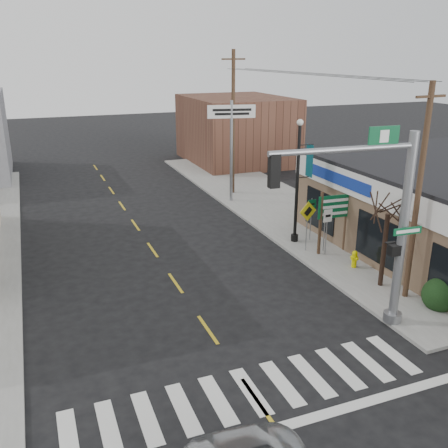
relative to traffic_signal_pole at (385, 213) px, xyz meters
name	(u,v)px	position (x,y,z in m)	size (l,w,h in m)	color
ground	(256,400)	(-5.38, -1.95, -4.23)	(140.00, 140.00, 0.00)	black
sidewalk_right	(303,221)	(3.62, 11.05, -4.16)	(6.00, 38.00, 0.13)	gray
center_line	(176,283)	(-5.38, 6.05, -4.22)	(0.12, 56.00, 0.01)	gold
crosswalk	(251,391)	(-5.38, -1.55, -4.22)	(11.00, 2.20, 0.01)	silver
bldg_distant_right	(236,130)	(6.62, 28.05, -1.43)	(8.00, 10.00, 5.60)	brown
traffic_signal_pole	(385,213)	(0.00, 0.00, 0.00)	(5.44, 0.40, 6.90)	gray
guide_sign	(334,213)	(2.44, 6.34, -2.15)	(1.73, 0.14, 3.03)	#4A3422
fire_hydrant	(354,258)	(2.37, 4.45, -3.68)	(0.24, 0.24, 0.78)	#CCC800
ped_crossing_sign	(308,217)	(1.39, 6.95, -2.40)	(0.95, 0.07, 2.45)	gray
lamp_post	(299,173)	(1.58, 8.30, -0.58)	(0.79, 0.62, 6.08)	black
dance_center_sign	(231,125)	(1.34, 16.29, 0.68)	(2.96, 0.19, 6.29)	gray
bare_tree	(389,201)	(2.30, 2.54, -0.51)	(2.28, 2.28, 4.56)	black
shrub_front	(440,295)	(3.11, 0.21, -3.61)	(1.29, 1.29, 0.97)	black
shrub_back	(359,230)	(4.73, 7.40, -3.64)	(1.23, 1.23, 0.92)	black
utility_pole_near	(418,193)	(2.58, 1.38, 0.06)	(1.41, 0.21, 8.12)	#4C3824
utility_pole_far	(233,122)	(2.18, 18.05, 0.64)	(1.61, 0.24, 9.24)	#42271E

